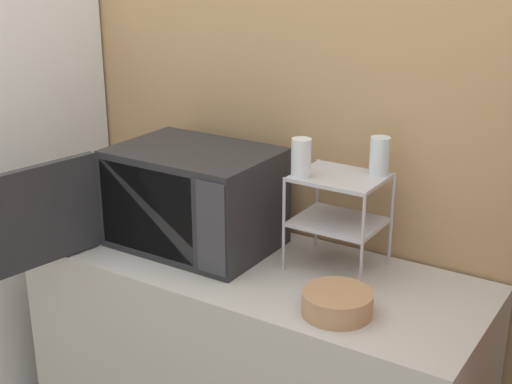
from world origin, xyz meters
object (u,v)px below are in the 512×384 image
Objects in this scene: glass_front_left at (301,158)px; glass_back_right at (380,156)px; microwave at (187,199)px; dish_rack at (339,202)px; bowl at (337,303)px.

glass_back_right is at bearing 36.90° from glass_front_left.
glass_front_left is 0.24m from glass_back_right.
dish_rack is at bearing 13.33° from microwave.
bowl is at bearing -40.58° from glass_front_left.
dish_rack is at bearing -141.56° from glass_back_right.
dish_rack is at bearing 116.77° from bowl.
dish_rack is 0.19m from glass_front_left.
glass_front_left is 0.45m from bowl.
bowl is (0.23, -0.20, -0.33)m from glass_front_left.
microwave is 0.67m from bowl.
dish_rack is 2.61× the size of glass_front_left.
microwave is at bearing -173.02° from glass_front_left.
glass_front_left is 1.00× the size of glass_back_right.
microwave is at bearing -166.67° from dish_rack.
glass_back_right is (0.19, 0.14, 0.00)m from glass_front_left.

